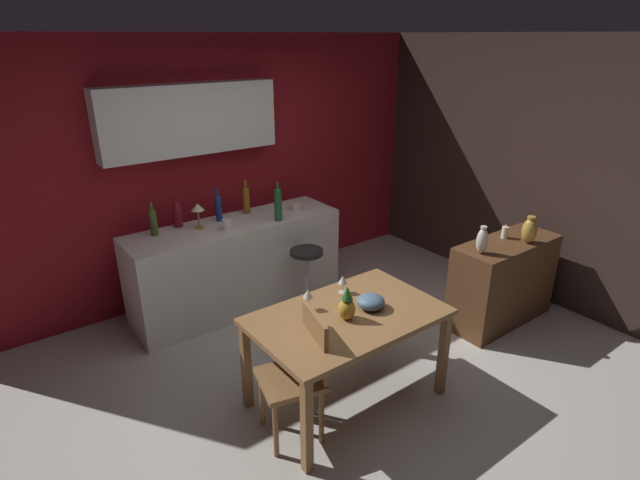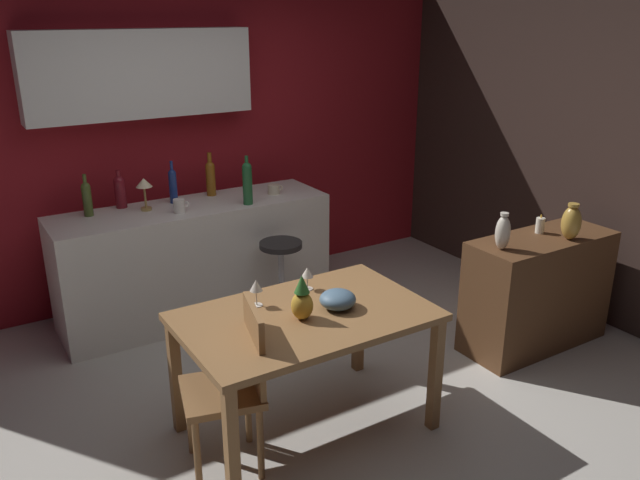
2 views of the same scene
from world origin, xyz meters
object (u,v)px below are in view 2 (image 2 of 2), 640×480
object	(u,v)px
fruit_bowl	(338,299)
pillar_candle_tall	(540,225)
sideboard_cabinet	(537,291)
bar_stool	(282,281)
cup_cream	(274,189)
wine_bottle_green	(247,182)
chair_near_window	(234,382)
wine_glass_left	(307,273)
cup_white	(179,206)
vase_ceramic_ivory	(503,232)
counter_lamp	(144,186)
wine_bottle_cobalt	(173,184)
wine_bottle_olive	(87,197)
wine_bottle_amber	(211,176)
wine_glass_right	(256,286)
pineapple_centerpiece	(302,300)
vase_brass	(571,223)
wine_bottle_ruby	(120,190)
dining_table	(305,328)

from	to	relation	value
fruit_bowl	pillar_candle_tall	bearing A→B (deg)	3.80
sideboard_cabinet	bar_stool	size ratio (longest dim) A/B	1.64
bar_stool	cup_cream	world-z (taller)	cup_cream
wine_bottle_green	pillar_candle_tall	distance (m)	2.15
pillar_candle_tall	chair_near_window	bearing A→B (deg)	-176.45
wine_glass_left	cup_white	distance (m)	1.39
cup_cream	vase_ceramic_ivory	bearing A→B (deg)	-65.86
fruit_bowl	counter_lamp	xyz separation A→B (m)	(-0.48, 1.85, 0.29)
wine_bottle_green	wine_bottle_cobalt	distance (m)	0.57
wine_bottle_olive	pillar_candle_tall	size ratio (longest dim) A/B	2.26
wine_bottle_amber	wine_bottle_green	world-z (taller)	wine_bottle_green
wine_bottle_green	cup_cream	size ratio (longest dim) A/B	2.89
wine_glass_left	wine_bottle_amber	world-z (taller)	wine_bottle_amber
wine_glass_right	pineapple_centerpiece	xyz separation A→B (m)	(0.13, -0.27, -0.01)
pineapple_centerpiece	sideboard_cabinet	bearing A→B (deg)	1.42
wine_bottle_amber	cup_cream	distance (m)	0.51
cup_cream	pillar_candle_tall	xyz separation A→B (m)	(1.25, -1.63, -0.06)
fruit_bowl	cup_white	size ratio (longest dim) A/B	1.71
wine_glass_left	wine_bottle_olive	bearing A→B (deg)	117.87
vase_brass	vase_ceramic_ivory	bearing A→B (deg)	168.83
bar_stool	pillar_candle_tall	world-z (taller)	pillar_candle_tall
wine_bottle_ruby	cup_cream	size ratio (longest dim) A/B	2.21
pineapple_centerpiece	cup_white	size ratio (longest dim) A/B	2.12
counter_lamp	sideboard_cabinet	bearing A→B (deg)	-39.30
dining_table	pillar_candle_tall	distance (m)	1.98
cup_white	vase_brass	size ratio (longest dim) A/B	0.47
bar_stool	fruit_bowl	bearing A→B (deg)	-104.52
wine_glass_right	wine_bottle_cobalt	xyz separation A→B (m)	(0.13, 1.66, 0.19)
cup_cream	vase_ceramic_ivory	world-z (taller)	vase_ceramic_ivory
counter_lamp	bar_stool	bearing A→B (deg)	-35.61
dining_table	vase_brass	bearing A→B (deg)	-3.20
sideboard_cabinet	chair_near_window	size ratio (longest dim) A/B	1.21
wine_glass_right	wine_bottle_cobalt	distance (m)	1.68
pineapple_centerpiece	wine_bottle_olive	xyz separation A→B (m)	(-0.64, 1.95, 0.19)
sideboard_cabinet	pillar_candle_tall	bearing A→B (deg)	60.15
bar_stool	vase_brass	size ratio (longest dim) A/B	2.63
vase_ceramic_ivory	pillar_candle_tall	bearing A→B (deg)	10.79
bar_stool	wine_bottle_green	distance (m)	0.80
fruit_bowl	wine_bottle_cobalt	distance (m)	1.96
cup_cream	chair_near_window	bearing A→B (deg)	-123.67
wine_glass_left	wine_bottle_olive	distance (m)	1.85
sideboard_cabinet	wine_bottle_cobalt	world-z (taller)	wine_bottle_cobalt
bar_stool	wine_glass_left	distance (m)	1.13
wine_glass_left	cup_white	bearing A→B (deg)	101.65
wine_bottle_green	vase_brass	size ratio (longest dim) A/B	1.47
wine_bottle_green	wine_bottle_ruby	xyz separation A→B (m)	(-0.85, 0.42, -0.04)
wine_bottle_green	wine_bottle_cobalt	bearing A→B (deg)	144.79
bar_stool	wine_bottle_olive	size ratio (longest dim) A/B	2.18
dining_table	wine_glass_left	xyz separation A→B (m)	(0.18, 0.27, 0.19)
pineapple_centerpiece	pillar_candle_tall	distance (m)	2.01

